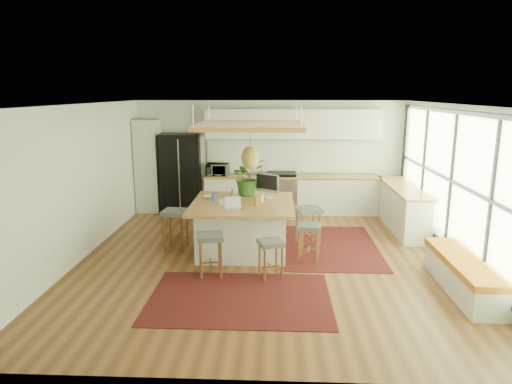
{
  "coord_description": "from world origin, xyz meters",
  "views": [
    {
      "loc": [
        0.16,
        -7.63,
        2.91
      ],
      "look_at": [
        -0.2,
        0.5,
        1.1
      ],
      "focal_mm": 31.78,
      "sensor_mm": 36.0,
      "label": 1
    }
  ],
  "objects_px": {
    "monitor": "(267,185)",
    "stool_near_left": "(210,254)",
    "stool_right_back": "(308,228)",
    "microwave": "(218,168)",
    "island_plant": "(248,181)",
    "laptop": "(234,203)",
    "island": "(243,227)",
    "stool_near_right": "(271,257)",
    "fridge": "(181,174)",
    "stool_left_side": "(176,231)",
    "stool_right_front": "(309,241)"
  },
  "relations": [
    {
      "from": "fridge",
      "to": "stool_left_side",
      "type": "height_order",
      "value": "fridge"
    },
    {
      "from": "stool_near_left",
      "to": "laptop",
      "type": "bearing_deg",
      "value": 63.98
    },
    {
      "from": "stool_near_left",
      "to": "laptop",
      "type": "height_order",
      "value": "laptop"
    },
    {
      "from": "stool_right_front",
      "to": "fridge",
      "type": "bearing_deg",
      "value": 131.96
    },
    {
      "from": "stool_near_left",
      "to": "stool_near_right",
      "type": "height_order",
      "value": "stool_near_left"
    },
    {
      "from": "stool_near_left",
      "to": "microwave",
      "type": "height_order",
      "value": "microwave"
    },
    {
      "from": "stool_near_left",
      "to": "stool_right_back",
      "type": "height_order",
      "value": "stool_right_back"
    },
    {
      "from": "stool_near_left",
      "to": "microwave",
      "type": "bearing_deg",
      "value": 95.31
    },
    {
      "from": "stool_right_back",
      "to": "laptop",
      "type": "bearing_deg",
      "value": -148.2
    },
    {
      "from": "stool_near_right",
      "to": "stool_right_back",
      "type": "xyz_separation_m",
      "value": [
        0.69,
        1.57,
        0.0
      ]
    },
    {
      "from": "laptop",
      "to": "stool_left_side",
      "type": "bearing_deg",
      "value": 136.42
    },
    {
      "from": "fridge",
      "to": "stool_near_left",
      "type": "bearing_deg",
      "value": -77.76
    },
    {
      "from": "island",
      "to": "stool_left_side",
      "type": "xyz_separation_m",
      "value": [
        -1.27,
        0.06,
        -0.11
      ]
    },
    {
      "from": "island",
      "to": "stool_right_front",
      "type": "xyz_separation_m",
      "value": [
        1.19,
        -0.44,
        -0.11
      ]
    },
    {
      "from": "island",
      "to": "stool_left_side",
      "type": "relative_size",
      "value": 2.46
    },
    {
      "from": "fridge",
      "to": "island_plant",
      "type": "xyz_separation_m",
      "value": [
        1.78,
        -2.21,
        0.28
      ]
    },
    {
      "from": "laptop",
      "to": "fridge",
      "type": "bearing_deg",
      "value": 98.49
    },
    {
      "from": "fridge",
      "to": "stool_right_back",
      "type": "height_order",
      "value": "fridge"
    },
    {
      "from": "monitor",
      "to": "island_plant",
      "type": "distance_m",
      "value": 0.45
    },
    {
      "from": "fridge",
      "to": "stool_right_back",
      "type": "distance_m",
      "value": 3.9
    },
    {
      "from": "stool_near_left",
      "to": "stool_right_back",
      "type": "relative_size",
      "value": 0.91
    },
    {
      "from": "island",
      "to": "stool_near_right",
      "type": "height_order",
      "value": "island"
    },
    {
      "from": "monitor",
      "to": "stool_left_side",
      "type": "bearing_deg",
      "value": -137.49
    },
    {
      "from": "island",
      "to": "island_plant",
      "type": "xyz_separation_m",
      "value": [
        0.05,
        0.6,
        0.74
      ]
    },
    {
      "from": "fridge",
      "to": "stool_near_left",
      "type": "height_order",
      "value": "fridge"
    },
    {
      "from": "microwave",
      "to": "island_plant",
      "type": "height_order",
      "value": "island_plant"
    },
    {
      "from": "stool_near_right",
      "to": "laptop",
      "type": "xyz_separation_m",
      "value": [
        -0.65,
        0.74,
        0.7
      ]
    },
    {
      "from": "island",
      "to": "laptop",
      "type": "height_order",
      "value": "laptop"
    },
    {
      "from": "island",
      "to": "stool_near_right",
      "type": "bearing_deg",
      "value": -67.08
    },
    {
      "from": "stool_right_back",
      "to": "island_plant",
      "type": "bearing_deg",
      "value": 166.69
    },
    {
      "from": "island",
      "to": "stool_near_left",
      "type": "xyz_separation_m",
      "value": [
        -0.44,
        -1.17,
        -0.11
      ]
    },
    {
      "from": "stool_left_side",
      "to": "monitor",
      "type": "xyz_separation_m",
      "value": [
        1.71,
        0.31,
        0.83
      ]
    },
    {
      "from": "stool_left_side",
      "to": "stool_near_right",
      "type": "bearing_deg",
      "value": -36.06
    },
    {
      "from": "monitor",
      "to": "stool_right_back",
      "type": "bearing_deg",
      "value": 29.31
    },
    {
      "from": "laptop",
      "to": "stool_near_right",
      "type": "bearing_deg",
      "value": -66.35
    },
    {
      "from": "stool_left_side",
      "to": "stool_right_front",
      "type": "bearing_deg",
      "value": -11.36
    },
    {
      "from": "fridge",
      "to": "monitor",
      "type": "bearing_deg",
      "value": -54.15
    },
    {
      "from": "stool_left_side",
      "to": "microwave",
      "type": "xyz_separation_m",
      "value": [
        0.47,
        2.68,
        0.75
      ]
    },
    {
      "from": "island",
      "to": "stool_near_right",
      "type": "distance_m",
      "value": 1.36
    },
    {
      "from": "stool_near_left",
      "to": "island_plant",
      "type": "height_order",
      "value": "island_plant"
    },
    {
      "from": "monitor",
      "to": "stool_near_left",
      "type": "bearing_deg",
      "value": -87.4
    },
    {
      "from": "fridge",
      "to": "island_plant",
      "type": "height_order",
      "value": "fridge"
    },
    {
      "from": "stool_near_right",
      "to": "stool_left_side",
      "type": "relative_size",
      "value": 0.84
    },
    {
      "from": "stool_right_back",
      "to": "stool_right_front",
      "type": "bearing_deg",
      "value": -92.51
    },
    {
      "from": "monitor",
      "to": "microwave",
      "type": "xyz_separation_m",
      "value": [
        -1.24,
        2.38,
        -0.09
      ]
    },
    {
      "from": "stool_near_right",
      "to": "stool_right_front",
      "type": "height_order",
      "value": "stool_right_front"
    },
    {
      "from": "stool_left_side",
      "to": "monitor",
      "type": "height_order",
      "value": "monitor"
    },
    {
      "from": "island",
      "to": "monitor",
      "type": "relative_size",
      "value": 3.63
    },
    {
      "from": "laptop",
      "to": "stool_right_back",
      "type": "bearing_deg",
      "value": 14.42
    },
    {
      "from": "laptop",
      "to": "microwave",
      "type": "xyz_separation_m",
      "value": [
        -0.69,
        3.25,
        0.05
      ]
    }
  ]
}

